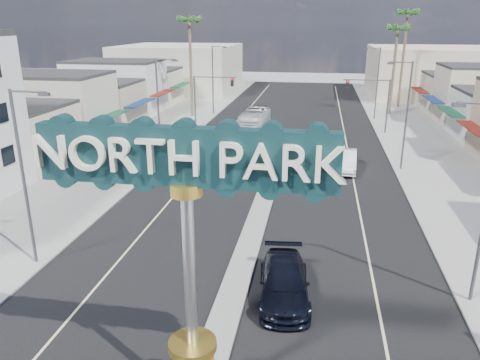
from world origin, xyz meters
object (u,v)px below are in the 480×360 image
(streetlight_l_mid, at_px, (160,104))
(palm_right_mid, at_px, (397,33))
(city_bus, at_px, (252,128))
(suv_right, at_px, (284,282))
(streetlight_r_far, at_px, (376,80))
(car_parked_right, at_px, (345,160))
(streetlight_r_mid, at_px, (405,111))
(streetlight_l_near, at_px, (25,171))
(palm_left_far, at_px, (189,26))
(car_parked_left, at_px, (165,162))
(traffic_signal_left, at_px, (210,91))
(traffic_signal_right, at_px, (372,95))
(palm_right_far, at_px, (407,19))
(streetlight_l_far, at_px, (214,77))
(gateway_sign, at_px, (188,244))

(streetlight_l_mid, xyz_separation_m, palm_right_mid, (23.43, 26.00, 5.54))
(city_bus, bearing_deg, suv_right, -78.84)
(streetlight_r_far, distance_m, car_parked_right, 23.63)
(streetlight_r_mid, distance_m, streetlight_r_far, 22.00)
(streetlight_l_near, distance_m, palm_left_far, 40.59)
(suv_right, distance_m, car_parked_left, 20.45)
(traffic_signal_left, bearing_deg, traffic_signal_right, 0.00)
(streetlight_l_near, height_order, palm_right_far, palm_right_far)
(traffic_signal_left, bearing_deg, streetlight_l_far, 98.86)
(streetlight_l_far, xyz_separation_m, car_parked_left, (1.53, -25.95, -4.17))
(car_parked_left, bearing_deg, streetlight_r_far, 55.85)
(traffic_signal_right, height_order, suv_right, traffic_signal_right)
(streetlight_l_mid, bearing_deg, streetlight_r_mid, 0.00)
(streetlight_l_near, xyz_separation_m, car_parked_right, (16.34, 19.20, -4.21))
(streetlight_l_near, bearing_deg, car_parked_left, 84.54)
(gateway_sign, height_order, city_bus, gateway_sign)
(streetlight_r_mid, distance_m, palm_right_mid, 26.71)
(streetlight_l_near, xyz_separation_m, palm_right_far, (25.43, 52.00, 7.32))
(streetlight_r_mid, relative_size, suv_right, 1.66)
(car_parked_left, bearing_deg, palm_right_mid, 56.36)
(city_bus, bearing_deg, car_parked_left, -116.22)
(streetlight_r_mid, bearing_deg, streetlight_l_near, -136.21)
(gateway_sign, bearing_deg, streetlight_l_near, 142.45)
(streetlight_r_mid, distance_m, palm_left_far, 31.47)
(streetlight_l_mid, relative_size, car_parked_right, 1.73)
(streetlight_l_near, xyz_separation_m, streetlight_l_far, (0.00, 42.00, 0.00))
(streetlight_l_mid, bearing_deg, palm_left_far, 97.31)
(car_parked_right, bearing_deg, traffic_signal_left, 138.81)
(traffic_signal_left, bearing_deg, city_bus, -47.17)
(streetlight_l_near, height_order, palm_right_mid, palm_right_mid)
(streetlight_r_far, distance_m, palm_right_far, 13.21)
(streetlight_l_near, xyz_separation_m, suv_right, (12.76, -1.04, -4.28))
(streetlight_l_near, xyz_separation_m, car_parked_left, (1.53, 16.05, -4.17))
(traffic_signal_left, relative_size, streetlight_r_mid, 0.67)
(streetlight_l_near, relative_size, car_parked_right, 1.73)
(gateway_sign, relative_size, streetlight_r_far, 1.02)
(traffic_signal_left, bearing_deg, streetlight_l_near, -92.10)
(streetlight_l_near, relative_size, streetlight_l_far, 1.00)
(palm_right_mid, xyz_separation_m, palm_right_far, (2.00, 6.00, 1.78))
(palm_right_far, bearing_deg, streetlight_l_near, -116.06)
(traffic_signal_left, relative_size, suv_right, 1.11)
(traffic_signal_right, xyz_separation_m, streetlight_r_far, (1.25, 8.01, 0.79))
(traffic_signal_right, bearing_deg, streetlight_r_far, 81.14)
(traffic_signal_left, xyz_separation_m, streetlight_l_mid, (-1.25, -13.99, 0.79))
(streetlight_l_far, xyz_separation_m, palm_right_far, (25.43, 10.00, 7.32))
(traffic_signal_right, xyz_separation_m, city_bus, (-12.37, -6.47, -2.73))
(traffic_signal_left, relative_size, palm_right_mid, 0.50)
(traffic_signal_left, height_order, car_parked_left, traffic_signal_left)
(palm_right_mid, relative_size, car_parked_right, 2.33)
(streetlight_l_mid, distance_m, palm_right_mid, 35.44)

